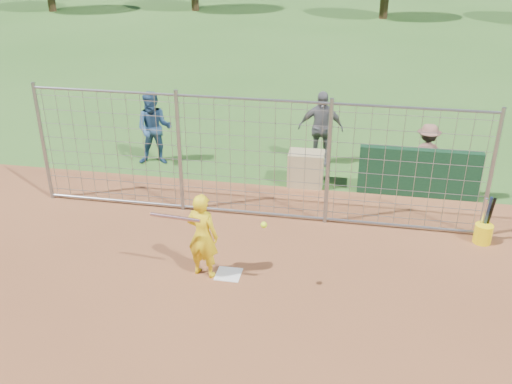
% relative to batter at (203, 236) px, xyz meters
% --- Properties ---
extents(ground, '(100.00, 100.00, 0.00)m').
position_rel_batter_xyz_m(ground, '(0.42, 0.26, -0.77)').
color(ground, '#2D591E').
rests_on(ground, ground).
extents(home_plate, '(0.43, 0.43, 0.02)m').
position_rel_batter_xyz_m(home_plate, '(0.42, 0.06, -0.76)').
color(home_plate, silver).
rests_on(home_plate, ground).
extents(dugout_wall, '(2.60, 0.20, 1.10)m').
position_rel_batter_xyz_m(dugout_wall, '(3.82, 3.86, -0.22)').
color(dugout_wall, '#11381E').
rests_on(dugout_wall, ground).
extents(batter, '(0.63, 0.48, 1.55)m').
position_rel_batter_xyz_m(batter, '(0.00, 0.00, 0.00)').
color(batter, yellow).
rests_on(batter, ground).
extents(bystander_a, '(1.00, 0.84, 1.84)m').
position_rel_batter_xyz_m(bystander_a, '(-2.47, 4.56, 0.14)').
color(bystander_a, navy).
rests_on(bystander_a, ground).
extents(bystander_b, '(1.12, 0.52, 1.87)m').
position_rel_batter_xyz_m(bystander_b, '(1.54, 5.27, 0.16)').
color(bystander_b, '#5D5D62').
rests_on(bystander_b, ground).
extents(bystander_c, '(0.96, 0.58, 1.45)m').
position_rel_batter_xyz_m(bystander_c, '(4.01, 4.55, -0.05)').
color(bystander_c, brown).
rests_on(bystander_c, ground).
extents(equipment_bin, '(0.81, 0.56, 0.80)m').
position_rel_batter_xyz_m(equipment_bin, '(1.33, 3.98, -0.37)').
color(equipment_bin, tan).
rests_on(equipment_bin, ground).
extents(equipment_in_play, '(1.96, 0.21, 0.15)m').
position_rel_batter_xyz_m(equipment_in_play, '(-0.01, -0.28, 0.47)').
color(equipment_in_play, silver).
rests_on(equipment_in_play, ground).
extents(bucket_with_bats, '(0.34, 0.36, 0.97)m').
position_rel_batter_xyz_m(bucket_with_bats, '(4.92, 2.02, -0.53)').
color(bucket_with_bats, yellow).
rests_on(bucket_with_bats, ground).
extents(backstop_fence, '(9.08, 0.08, 2.60)m').
position_rel_batter_xyz_m(backstop_fence, '(0.42, 2.26, 0.49)').
color(backstop_fence, gray).
rests_on(backstop_fence, ground).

